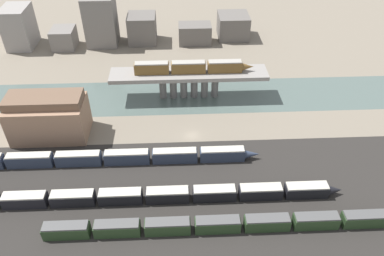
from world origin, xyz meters
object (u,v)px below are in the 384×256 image
object	(u,v)px
train_on_bridge	(192,67)
train_yard_near	(223,224)
train_yard_mid	(150,196)
warehouse_building	(48,117)
train_yard_far	(108,158)

from	to	relation	value
train_on_bridge	train_yard_near	distance (m)	57.11
train_yard_near	train_yard_mid	distance (m)	19.53
train_yard_mid	warehouse_building	size ratio (longest dim) A/B	4.35
train_yard_far	train_yard_mid	bearing A→B (deg)	-49.22
train_yard_near	train_on_bridge	bearing A→B (deg)	94.57
train_yard_near	train_yard_far	world-z (taller)	train_yard_far
train_yard_mid	warehouse_building	distance (m)	41.51
train_yard_mid	warehouse_building	xyz separation A→B (m)	(-30.57, 27.66, 4.81)
warehouse_building	train_on_bridge	bearing A→B (deg)	23.74
train_yard_far	warehouse_building	size ratio (longest dim) A/B	3.77
train_on_bridge	train_yard_mid	distance (m)	49.30
train_yard_near	warehouse_building	distance (m)	60.60
train_yard_mid	warehouse_building	bearing A→B (deg)	137.86
train_yard_far	warehouse_building	bearing A→B (deg)	143.62
train_on_bridge	train_yard_near	world-z (taller)	train_on_bridge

